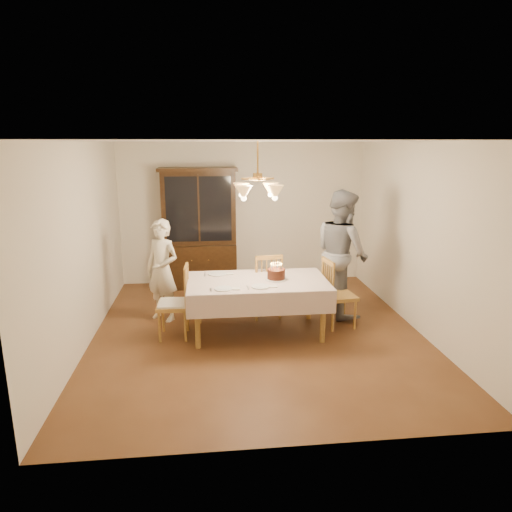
{
  "coord_description": "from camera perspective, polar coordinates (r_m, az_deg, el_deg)",
  "views": [
    {
      "loc": [
        -0.66,
        -5.91,
        2.57
      ],
      "look_at": [
        0.0,
        0.2,
        1.05
      ],
      "focal_mm": 32.0,
      "sensor_mm": 36.0,
      "label": 1
    }
  ],
  "objects": [
    {
      "name": "chair_right_end",
      "position": [
        6.64,
        10.26,
        -5.01
      ],
      "size": [
        0.48,
        0.49,
        1.0
      ],
      "color": "olive",
      "rests_on": "ground"
    },
    {
      "name": "adult_in_grey",
      "position": [
        7.03,
        10.66,
        0.39
      ],
      "size": [
        0.94,
        1.08,
        1.91
      ],
      "primitive_type": "imported",
      "rotation": [
        0.0,
        0.0,
        1.83
      ],
      "color": "slate",
      "rests_on": "ground"
    },
    {
      "name": "place_setting_far_left",
      "position": [
        6.52,
        -4.75,
        -2.23
      ],
      "size": [
        0.41,
        0.26,
        0.02
      ],
      "color": "white",
      "rests_on": "dining_table"
    },
    {
      "name": "birthday_cake",
      "position": [
        6.24,
        2.53,
        -2.32
      ],
      "size": [
        0.3,
        0.3,
        0.23
      ],
      "color": "white",
      "rests_on": "dining_table"
    },
    {
      "name": "place_setting_near_right",
      "position": [
        5.93,
        0.69,
        -3.84
      ],
      "size": [
        0.38,
        0.23,
        0.02
      ],
      "color": "white",
      "rests_on": "dining_table"
    },
    {
      "name": "elderly_woman",
      "position": [
        6.84,
        -11.63,
        -1.78
      ],
      "size": [
        0.66,
        0.61,
        1.51
      ],
      "primitive_type": "imported",
      "rotation": [
        0.0,
        0.0,
        -0.6
      ],
      "color": "white",
      "rests_on": "ground"
    },
    {
      "name": "dining_table",
      "position": [
        6.24,
        0.2,
        -3.71
      ],
      "size": [
        1.9,
        1.1,
        0.76
      ],
      "color": "olive",
      "rests_on": "ground"
    },
    {
      "name": "china_hutch",
      "position": [
        8.31,
        -7.07,
        3.19
      ],
      "size": [
        1.38,
        0.54,
        2.16
      ],
      "color": "black",
      "rests_on": "ground"
    },
    {
      "name": "chair_far_side",
      "position": [
        6.89,
        1.24,
        -4.08
      ],
      "size": [
        0.49,
        0.47,
        1.0
      ],
      "color": "olive",
      "rests_on": "ground"
    },
    {
      "name": "chandelier",
      "position": [
        5.98,
        0.21,
        8.19
      ],
      "size": [
        0.62,
        0.62,
        0.73
      ],
      "color": "#BF8C3F",
      "rests_on": "ground"
    },
    {
      "name": "room_shell",
      "position": [
        6.03,
        0.2,
        4.45
      ],
      "size": [
        5.0,
        5.0,
        5.0
      ],
      "color": "white",
      "rests_on": "ground"
    },
    {
      "name": "chair_left_end",
      "position": [
        6.27,
        -10.23,
        -6.06
      ],
      "size": [
        0.44,
        0.46,
        1.0
      ],
      "color": "olive",
      "rests_on": "ground"
    },
    {
      "name": "ground",
      "position": [
        6.48,
        0.19,
        -9.48
      ],
      "size": [
        5.0,
        5.0,
        0.0
      ],
      "primitive_type": "plane",
      "color": "#532F17",
      "rests_on": "ground"
    },
    {
      "name": "place_setting_near_left",
      "position": [
        5.85,
        -3.96,
        -4.11
      ],
      "size": [
        0.38,
        0.23,
        0.02
      ],
      "color": "white",
      "rests_on": "dining_table"
    }
  ]
}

